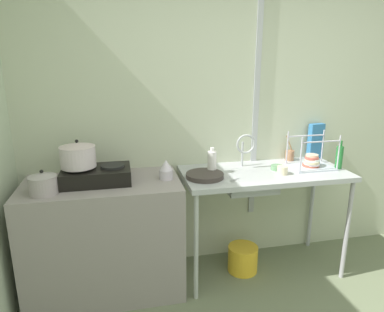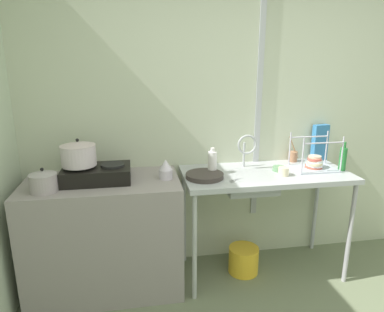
% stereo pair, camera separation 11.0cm
% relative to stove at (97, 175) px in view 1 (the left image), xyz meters
% --- Properties ---
extents(wall_back, '(4.48, 0.10, 2.71)m').
position_rel_stove_xyz_m(wall_back, '(1.22, 0.36, 0.39)').
color(wall_back, beige).
rests_on(wall_back, ground).
extents(wall_metal_strip, '(0.05, 0.01, 2.17)m').
position_rel_stove_xyz_m(wall_metal_strip, '(1.35, 0.30, 0.53)').
color(wall_metal_strip, '#ACAFB3').
extents(counter_concrete, '(1.16, 0.62, 0.91)m').
position_rel_stove_xyz_m(counter_concrete, '(0.03, 0.00, -0.51)').
color(counter_concrete, gray).
rests_on(counter_concrete, ground).
extents(counter_sink, '(1.35, 0.62, 0.91)m').
position_rel_stove_xyz_m(counter_sink, '(1.33, 0.00, -0.13)').
color(counter_sink, '#ACAFB3').
rests_on(counter_sink, ground).
extents(stove, '(0.49, 0.31, 0.13)m').
position_rel_stove_xyz_m(stove, '(0.00, 0.00, 0.00)').
color(stove, black).
rests_on(stove, counter_concrete).
extents(pot_on_left_burner, '(0.25, 0.25, 0.20)m').
position_rel_stove_xyz_m(pot_on_left_burner, '(-0.12, 0.00, 0.16)').
color(pot_on_left_burner, silver).
rests_on(pot_on_left_burner, stove).
extents(pot_beside_stove, '(0.19, 0.19, 0.17)m').
position_rel_stove_xyz_m(pot_beside_stove, '(-0.34, -0.16, 0.02)').
color(pot_beside_stove, '#A3969A').
rests_on(pot_beside_stove, counter_concrete).
extents(percolator, '(0.11, 0.11, 0.15)m').
position_rel_stove_xyz_m(percolator, '(0.51, -0.03, 0.01)').
color(percolator, silver).
rests_on(percolator, counter_concrete).
extents(sink_basin, '(0.40, 0.36, 0.13)m').
position_rel_stove_xyz_m(sink_basin, '(1.17, -0.04, -0.12)').
color(sink_basin, '#ACAFB3').
rests_on(sink_basin, counter_sink).
extents(faucet, '(0.16, 0.09, 0.29)m').
position_rel_stove_xyz_m(faucet, '(1.19, 0.11, 0.14)').
color(faucet, '#ACAFB3').
rests_on(faucet, counter_sink).
extents(frying_pan, '(0.29, 0.29, 0.03)m').
position_rel_stove_xyz_m(frying_pan, '(0.81, -0.06, -0.04)').
color(frying_pan, '#38302D').
rests_on(frying_pan, counter_sink).
extents(dish_rack, '(0.35, 0.25, 0.30)m').
position_rel_stove_xyz_m(dish_rack, '(1.75, 0.00, -0.01)').
color(dish_rack, '#B4AFBE').
rests_on(dish_rack, counter_sink).
extents(cup_by_rack, '(0.08, 0.08, 0.07)m').
position_rel_stove_xyz_m(cup_by_rack, '(1.43, -0.11, -0.03)').
color(cup_by_rack, beige).
rests_on(cup_by_rack, counter_sink).
extents(small_bowl_on_drainboard, '(0.11, 0.11, 0.04)m').
position_rel_stove_xyz_m(small_bowl_on_drainboard, '(1.45, 0.01, -0.04)').
color(small_bowl_on_drainboard, '#639166').
rests_on(small_bowl_on_drainboard, counter_sink).
extents(bottle_by_sink, '(0.07, 0.07, 0.21)m').
position_rel_stove_xyz_m(bottle_by_sink, '(0.89, 0.03, 0.03)').
color(bottle_by_sink, white).
rests_on(bottle_by_sink, counter_sink).
extents(bottle_by_rack, '(0.06, 0.06, 0.24)m').
position_rel_stove_xyz_m(bottle_by_rack, '(1.96, -0.06, 0.04)').
color(bottle_by_rack, '#247231').
rests_on(bottle_by_rack, counter_sink).
extents(cereal_box, '(0.15, 0.08, 0.32)m').
position_rel_stove_xyz_m(cereal_box, '(1.93, 0.26, 0.10)').
color(cereal_box, teal).
rests_on(cereal_box, counter_sink).
extents(utensil_jar, '(0.08, 0.08, 0.23)m').
position_rel_stove_xyz_m(utensil_jar, '(1.68, 0.25, -0.01)').
color(utensil_jar, '#A27151').
rests_on(utensil_jar, counter_sink).
extents(bucket_on_floor, '(0.26, 0.26, 0.23)m').
position_rel_stove_xyz_m(bucket_on_floor, '(1.17, 0.00, -0.85)').
color(bucket_on_floor, yellow).
rests_on(bucket_on_floor, ground).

